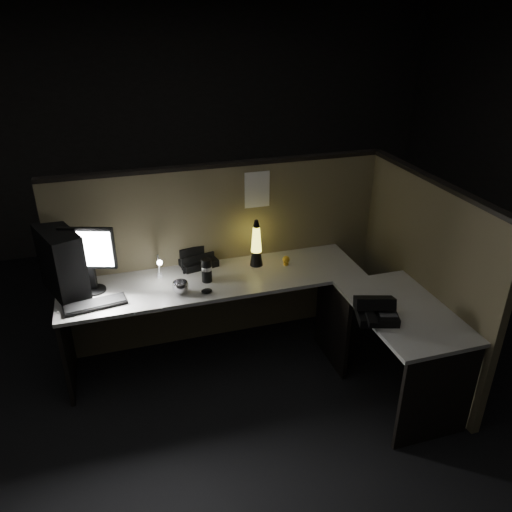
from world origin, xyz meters
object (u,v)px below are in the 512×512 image
object	(u,v)px
monitor	(89,253)
pc_tower	(62,262)
desk_phone	(375,310)
keyboard	(95,304)
lava_lamp	(256,247)

from	to	relation	value
monitor	pc_tower	bearing A→B (deg)	-174.06
desk_phone	keyboard	bearing A→B (deg)	175.75
pc_tower	desk_phone	world-z (taller)	pc_tower
keyboard	pc_tower	bearing A→B (deg)	117.24
keyboard	lava_lamp	bearing A→B (deg)	3.33
desk_phone	monitor	bearing A→B (deg)	169.75
monitor	keyboard	bearing A→B (deg)	-71.42
monitor	lava_lamp	world-z (taller)	monitor
lava_lamp	desk_phone	size ratio (longest dim) A/B	1.24
monitor	desk_phone	distance (m)	2.02
pc_tower	keyboard	world-z (taller)	pc_tower
lava_lamp	keyboard	bearing A→B (deg)	-168.15
monitor	desk_phone	bearing A→B (deg)	-9.05
lava_lamp	pc_tower	bearing A→B (deg)	179.78
desk_phone	pc_tower	bearing A→B (deg)	171.08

